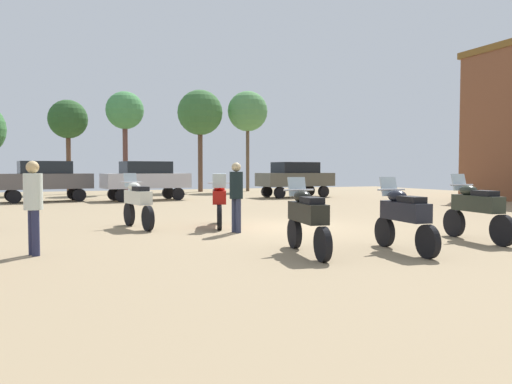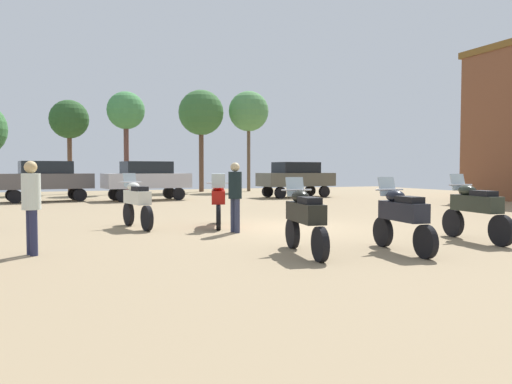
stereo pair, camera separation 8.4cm
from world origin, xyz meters
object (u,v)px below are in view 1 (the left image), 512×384
(car_4, at_px, (295,177))
(tree_1, at_px, (248,112))
(car_3, at_px, (45,178))
(tree_5, at_px, (125,112))
(person_3, at_px, (33,200))
(motorcycle_4, at_px, (476,208))
(car_1, at_px, (146,178))
(motorcycle_2, at_px, (138,201))
(motorcycle_8, at_px, (307,217))
(motorcycle_1, at_px, (404,216))
(tree_2, at_px, (68,120))
(person_2, at_px, (236,192))
(tree_6, at_px, (200,113))
(motorcycle_6, at_px, (219,200))

(car_4, bearing_deg, tree_1, -7.07)
(car_3, distance_m, car_4, 13.25)
(tree_5, bearing_deg, person_3, -101.99)
(motorcycle_4, height_order, car_1, car_1)
(car_3, bearing_deg, person_3, 171.34)
(motorcycle_2, distance_m, tree_5, 20.17)
(motorcycle_8, relative_size, person_3, 1.23)
(motorcycle_2, height_order, car_4, car_4)
(motorcycle_1, xyz_separation_m, motorcycle_4, (2.45, 0.55, 0.03))
(tree_1, bearing_deg, motorcycle_2, -119.37)
(motorcycle_4, height_order, tree_2, tree_2)
(person_2, bearing_deg, car_4, 131.93)
(tree_6, bearing_deg, person_2, -104.03)
(tree_2, bearing_deg, tree_1, -4.32)
(motorcycle_2, height_order, tree_2, tree_2)
(car_3, bearing_deg, tree_1, -71.66)
(motorcycle_1, distance_m, tree_5, 25.91)
(motorcycle_1, relative_size, tree_6, 0.29)
(person_2, relative_size, tree_2, 0.29)
(motorcycle_2, relative_size, car_3, 0.48)
(car_4, bearing_deg, car_3, 79.25)
(motorcycle_6, bearing_deg, tree_5, -72.69)
(motorcycle_8, bearing_deg, motorcycle_1, -6.34)
(motorcycle_2, bearing_deg, tree_6, 59.21)
(car_3, distance_m, tree_6, 13.29)
(motorcycle_2, xyz_separation_m, tree_6, (7.72, 20.33, 4.81))
(tree_1, bearing_deg, motorcycle_4, -100.13)
(car_1, bearing_deg, person_3, 154.82)
(motorcycle_8, distance_m, tree_1, 27.07)
(car_1, relative_size, person_3, 2.55)
(tree_1, bearing_deg, tree_2, 175.68)
(motorcycle_1, height_order, tree_1, tree_1)
(motorcycle_2, relative_size, tree_6, 0.30)
(motorcycle_6, height_order, car_1, car_1)
(motorcycle_4, bearing_deg, person_3, 175.56)
(motorcycle_2, height_order, person_3, person_3)
(car_1, xyz_separation_m, person_3, (-4.89, -15.64, -0.13))
(car_1, distance_m, car_4, 8.41)
(car_1, distance_m, tree_5, 8.53)
(motorcycle_4, bearing_deg, motorcycle_6, 138.94)
(motorcycle_1, distance_m, motorcycle_4, 2.51)
(car_3, xyz_separation_m, car_4, (13.19, -1.30, 0.00))
(person_3, bearing_deg, tree_5, -33.64)
(tree_1, xyz_separation_m, tree_5, (-8.66, -0.17, -0.40))
(car_3, xyz_separation_m, tree_1, (13.46, 6.75, 4.56))
(motorcycle_4, relative_size, motorcycle_6, 1.01)
(motorcycle_1, relative_size, tree_1, 0.29)
(motorcycle_6, distance_m, motorcycle_8, 4.93)
(person_3, bearing_deg, car_1, -39.02)
(person_2, height_order, tree_2, tree_2)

